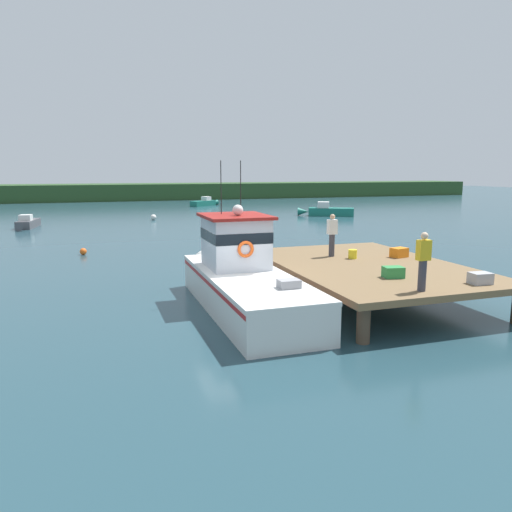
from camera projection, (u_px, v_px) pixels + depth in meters
ground_plane at (238, 309)px, 15.92m from camera, size 200.00×200.00×0.00m
dock at (368, 267)px, 17.25m from camera, size 6.00×9.00×1.20m
main_fishing_boat at (241, 277)px, 16.09m from camera, size 2.58×9.81×4.80m
crate_stack_near_edge at (480, 278)px, 14.20m from camera, size 0.63×0.48×0.33m
crate_single_by_cleat at (393, 272)px, 15.01m from camera, size 0.67×0.54×0.34m
crate_single_far at (399, 252)px, 18.54m from camera, size 0.68×0.56×0.36m
bait_bucket at (353, 254)px, 18.24m from camera, size 0.32×0.32×0.34m
deckhand_by_the_boat at (423, 260)px, 13.24m from camera, size 0.36×0.22×1.63m
deckhand_further_back at (332, 234)px, 18.60m from camera, size 0.36×0.22×1.63m
moored_boat_near_channel at (27, 223)px, 38.00m from camera, size 1.56×4.28×1.07m
moored_boat_far_left at (327, 211)px, 48.01m from camera, size 5.34×3.51×1.39m
moored_boat_outer_mooring at (205, 203)px, 61.54m from camera, size 4.20×3.44×1.16m
mooring_buoy_spare_mooring at (83, 251)px, 26.02m from camera, size 0.36×0.36×0.36m
mooring_buoy_inshore at (153, 217)px, 44.13m from camera, size 0.51×0.51×0.51m
mooring_buoy_outer at (224, 218)px, 43.75m from camera, size 0.36×0.36×0.36m
mooring_buoy_channel_marker at (250, 228)px, 36.85m from camera, size 0.36×0.36×0.36m
far_shoreline at (122, 192)px, 73.57m from camera, size 120.00×8.00×2.40m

